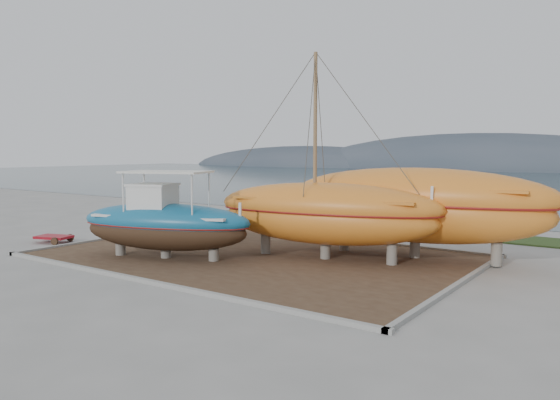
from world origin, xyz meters
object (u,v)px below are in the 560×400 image
Objects in this scene: white_dinghy at (207,227)px; orange_sailboat at (326,157)px; blue_caique at (165,215)px; orange_bare_hull at (416,214)px; red_trailer at (54,239)px.

white_dinghy is 8.90m from orange_sailboat.
orange_sailboat is (5.78, 3.87, 2.52)m from blue_caique.
blue_caique is 0.78× the size of orange_sailboat.
orange_bare_hull is 18.11m from red_trailer.
orange_bare_hull is (8.86, 6.33, 0.02)m from blue_caique.
orange_bare_hull reaches higher than blue_caique.
orange_sailboat reaches higher than orange_bare_hull.
blue_caique is 5.59m from white_dinghy.
orange_bare_hull is 4.55× the size of red_trailer.
orange_sailboat is (7.95, -1.11, 3.83)m from white_dinghy.
orange_sailboat reaches higher than red_trailer.
red_trailer is (-7.86, -0.40, -1.77)m from blue_caique.
blue_caique is 2.05× the size of white_dinghy.
orange_bare_hull is (3.07, 2.46, -2.50)m from orange_sailboat.
red_trailer is at bearing -172.99° from orange_sailboat.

